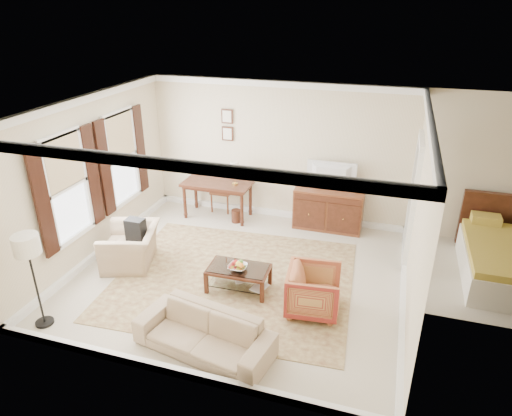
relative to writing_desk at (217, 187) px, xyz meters
The scene contains 20 objects.
room_shell 2.97m from the writing_desk, 59.30° to the right, with size 5.51×5.01×2.91m.
window_front 3.23m from the writing_desk, 118.59° to the right, with size 0.12×1.56×1.80m, color #CCB284, non-canonical shape.
window_rear 2.06m from the writing_desk, 142.70° to the right, with size 0.12×1.56×1.80m, color #CCB284, non-canonical shape.
doorway 3.97m from the writing_desk, ahead, with size 0.10×1.12×2.25m, color white, non-canonical shape.
rug 2.60m from the writing_desk, 62.35° to the right, with size 3.94×3.37×0.01m, color #5B2D1E.
writing_desk is the anchor object (origin of this frame).
desk_chair 0.39m from the writing_desk, 94.39° to the left, with size 0.45×0.45×1.05m, color brown, non-canonical shape.
desk_lamp 0.54m from the writing_desk, ahead, with size 0.32×0.32×0.50m, color silver, non-canonical shape.
framed_prints 1.33m from the writing_desk, 77.02° to the left, with size 0.25×0.04×0.68m, color #4C2315, non-canonical shape.
sideboard 2.39m from the writing_desk, ahead, with size 1.39×0.53×0.85m, color brown.
tv 2.46m from the writing_desk, ahead, with size 0.94×0.54×0.12m, color black.
coffee_table 2.84m from the writing_desk, 61.49° to the right, with size 1.00×0.60×0.42m.
fruit_bowl 2.89m from the writing_desk, 61.94° to the right, with size 0.42×0.42×0.10m, color silver.
book_a 2.81m from the writing_desk, 62.82° to the right, with size 0.28×0.04×0.38m, color brown.
book_b 3.05m from the writing_desk, 57.24° to the right, with size 0.28×0.03×0.38m, color brown.
striped_armchair 3.75m from the writing_desk, 45.77° to the right, with size 0.77×0.73×0.80m, color maroon.
club_armchair 2.41m from the writing_desk, 108.27° to the right, with size 1.04×0.68×0.91m, color tan.
backpack 2.30m from the writing_desk, 106.58° to the right, with size 0.32×0.22×0.40m, color black.
sofa 4.20m from the writing_desk, 70.83° to the right, with size 1.88×0.55×0.74m, color tan.
floor_lamp 4.33m from the writing_desk, 104.65° to the right, with size 0.36×0.36×1.46m.
Camera 1 is at (2.27, -6.33, 4.34)m, focal length 32.00 mm.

